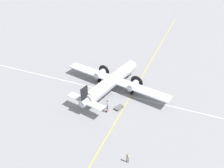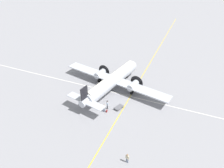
{
  "view_description": "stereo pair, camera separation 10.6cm",
  "coord_description": "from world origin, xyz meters",
  "px_view_note": "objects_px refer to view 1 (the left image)",
  "views": [
    {
      "loc": [
        -36.48,
        -15.18,
        27.38
      ],
      "look_at": [
        0.0,
        0.0,
        1.66
      ],
      "focal_mm": 35.0,
      "sensor_mm": 36.0,
      "label": 1
    },
    {
      "loc": [
        -36.44,
        -15.28,
        27.38
      ],
      "look_at": [
        0.0,
        0.0,
        1.66
      ],
      "focal_mm": 35.0,
      "sensor_mm": 36.0,
      "label": 2
    }
  ],
  "objects_px": {
    "crew_foreground": "(128,157)",
    "baggage_cart": "(119,107)",
    "ramp_agent": "(107,104)",
    "passenger_boarding": "(104,107)",
    "airliner_main": "(113,80)",
    "suitcase_near_door": "(107,111)"
  },
  "relations": [
    {
      "from": "crew_foreground",
      "to": "suitcase_near_door",
      "type": "distance_m",
      "value": 11.91
    },
    {
      "from": "ramp_agent",
      "to": "crew_foreground",
      "type": "bearing_deg",
      "value": 174.15
    },
    {
      "from": "passenger_boarding",
      "to": "ramp_agent",
      "type": "height_order",
      "value": "ramp_agent"
    },
    {
      "from": "airliner_main",
      "to": "passenger_boarding",
      "type": "distance_m",
      "value": 7.87
    },
    {
      "from": "crew_foreground",
      "to": "baggage_cart",
      "type": "height_order",
      "value": "crew_foreground"
    },
    {
      "from": "passenger_boarding",
      "to": "baggage_cart",
      "type": "distance_m",
      "value": 3.07
    },
    {
      "from": "ramp_agent",
      "to": "passenger_boarding",
      "type": "bearing_deg",
      "value": 126.64
    },
    {
      "from": "ramp_agent",
      "to": "baggage_cart",
      "type": "bearing_deg",
      "value": -108.19
    },
    {
      "from": "crew_foreground",
      "to": "passenger_boarding",
      "type": "xyz_separation_m",
      "value": [
        9.2,
        7.89,
        -0.06
      ]
    },
    {
      "from": "crew_foreground",
      "to": "suitcase_near_door",
      "type": "bearing_deg",
      "value": -40.62
    },
    {
      "from": "crew_foreground",
      "to": "passenger_boarding",
      "type": "relative_size",
      "value": 1.06
    },
    {
      "from": "airliner_main",
      "to": "baggage_cart",
      "type": "bearing_deg",
      "value": -136.25
    },
    {
      "from": "crew_foreground",
      "to": "baggage_cart",
      "type": "xyz_separation_m",
      "value": [
        11.18,
        5.67,
        -0.8
      ]
    },
    {
      "from": "airliner_main",
      "to": "ramp_agent",
      "type": "relative_size",
      "value": 13.59
    },
    {
      "from": "airliner_main",
      "to": "ramp_agent",
      "type": "height_order",
      "value": "airliner_main"
    },
    {
      "from": "airliner_main",
      "to": "suitcase_near_door",
      "type": "bearing_deg",
      "value": -155.09
    },
    {
      "from": "crew_foreground",
      "to": "baggage_cart",
      "type": "relative_size",
      "value": 0.8
    },
    {
      "from": "ramp_agent",
      "to": "suitcase_near_door",
      "type": "bearing_deg",
      "value": 152.65
    },
    {
      "from": "passenger_boarding",
      "to": "baggage_cart",
      "type": "bearing_deg",
      "value": -7.3
    },
    {
      "from": "airliner_main",
      "to": "crew_foreground",
      "type": "xyz_separation_m",
      "value": [
        -16.81,
        -9.21,
        -1.44
      ]
    },
    {
      "from": "passenger_boarding",
      "to": "airliner_main",
      "type": "bearing_deg",
      "value": 50.77
    },
    {
      "from": "passenger_boarding",
      "to": "ramp_agent",
      "type": "distance_m",
      "value": 1.09
    }
  ]
}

